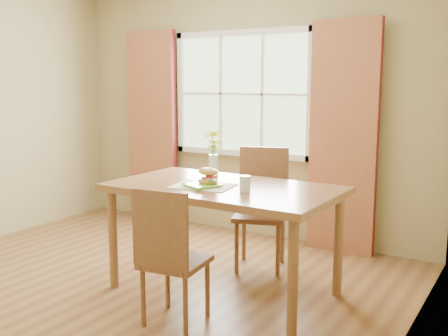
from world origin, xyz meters
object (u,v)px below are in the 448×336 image
Objects in this scene: dining_table at (223,197)px; croissant_sandwich at (208,176)px; chair_far at (262,202)px; water_glass at (245,184)px; flower_vase at (213,149)px; chair_near at (169,252)px.

dining_table is 9.69× the size of croissant_sandwich.
dining_table is 1.67× the size of chair_far.
flower_vase reaches higher than water_glass.
flower_vase reaches higher than chair_near.
flower_vase is (-0.50, 0.36, 0.18)m from water_glass.
chair_near is at bearing -107.50° from chair_far.
croissant_sandwich is at bearing -126.82° from dining_table.
chair_far reaches higher than water_glass.
dining_table is 0.21m from croissant_sandwich.
water_glass is at bearing -24.21° from dining_table.
dining_table is 0.47m from flower_vase.
croissant_sandwich reaches higher than chair_near.
chair_far is 5.80× the size of croissant_sandwich.
flower_vase is (-0.21, -0.47, 0.51)m from chair_far.
croissant_sandwich reaches higher than dining_table.
chair_near is 1.12m from flower_vase.
chair_far reaches higher than chair_near.
chair_far is at bearing 93.75° from dining_table.
croissant_sandwich is 0.33m from water_glass.
water_glass is at bearing -35.83° from flower_vase.
water_glass is (0.29, -0.83, 0.33)m from chair_far.
flower_vase reaches higher than chair_far.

